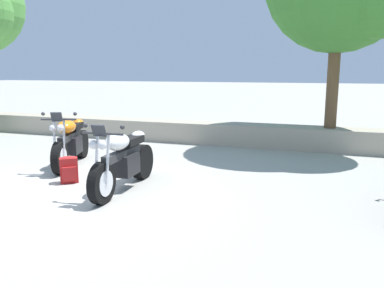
{
  "coord_description": "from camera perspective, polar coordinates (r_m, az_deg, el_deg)",
  "views": [
    {
      "loc": [
        3.84,
        -5.19,
        1.92
      ],
      "look_at": [
        1.58,
        1.2,
        0.65
      ],
      "focal_mm": 36.58,
      "sensor_mm": 36.0,
      "label": 1
    }
  ],
  "objects": [
    {
      "name": "motorcycle_orange_near_left",
      "position": [
        8.36,
        -17.32,
        0.25
      ],
      "size": [
        0.96,
        2.0,
        1.18
      ],
      "color": "black",
      "rests_on": "ground"
    },
    {
      "name": "stone_wall",
      "position": [
        10.83,
        -1.57,
        1.88
      ],
      "size": [
        36.0,
        0.8,
        0.55
      ],
      "primitive_type": "cube",
      "color": "#A89E89",
      "rests_on": "ground"
    },
    {
      "name": "motorcycle_white_centre",
      "position": [
        6.42,
        -10.05,
        -2.46
      ],
      "size": [
        0.67,
        2.07,
        1.18
      ],
      "color": "black",
      "rests_on": "ground"
    },
    {
      "name": "ground_plane",
      "position": [
        6.74,
        -16.43,
        -6.4
      ],
      "size": [
        120.0,
        120.0,
        0.0
      ],
      "primitive_type": "plane",
      "color": "#A3A099"
    },
    {
      "name": "rider_backpack",
      "position": [
        7.13,
        -17.52,
        -3.5
      ],
      "size": [
        0.35,
        0.35,
        0.47
      ],
      "color": "#A31E1E",
      "rests_on": "ground"
    }
  ]
}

